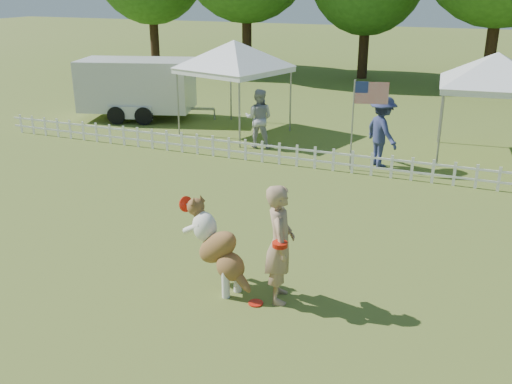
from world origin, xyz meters
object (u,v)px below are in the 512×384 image
handler (280,244)px  dog (218,248)px  flag_pole (352,126)px  spectator_b (382,131)px  frisbee_on_turf (256,303)px  canopy_tent_left (235,88)px  cargo_trailer (137,89)px  canopy_tent_right (491,107)px  spectator_a (259,118)px

handler → dog: bearing=72.8°
flag_pole → spectator_b: size_ratio=1.25×
frisbee_on_turf → canopy_tent_left: canopy_tent_left is taller
cargo_trailer → spectator_b: cargo_trailer is taller
canopy_tent_left → canopy_tent_right: 7.65m
handler → flag_pole: size_ratio=0.79×
cargo_trailer → spectator_b: 9.48m
frisbee_on_turf → flag_pole: bearing=92.3°
handler → spectator_a: 8.73m
spectator_a → flag_pole: bearing=150.9°
canopy_tent_left → cargo_trailer: 4.15m
spectator_b → canopy_tent_right: bearing=-96.4°
canopy_tent_left → frisbee_on_turf: bearing=-47.7°
cargo_trailer → spectator_a: cargo_trailer is taller
dog → spectator_a: bearing=130.1°
canopy_tent_left → spectator_b: 5.42m
spectator_a → handler: bearing=105.5°
dog → spectator_a: 8.42m
dog → flag_pole: bearing=108.4°
handler → flag_pole: flag_pole is taller
spectator_a → frisbee_on_turf: bearing=103.2°
dog → spectator_b: 7.61m
dog → cargo_trailer: (-8.08, 9.89, 0.36)m
dog → cargo_trailer: cargo_trailer is taller
dog → frisbee_on_turf: (0.74, -0.23, -0.70)m
cargo_trailer → flag_pole: flag_pole is taller
spectator_b → canopy_tent_left: bearing=27.3°
handler → spectator_b: size_ratio=0.99×
frisbee_on_turf → cargo_trailer: size_ratio=0.05×
frisbee_on_turf → canopy_tent_right: (2.93, 9.70, 1.41)m
handler → dog: 1.04m
canopy_tent_left → dog: bearing=-50.8°
canopy_tent_right → cargo_trailer: bearing=172.8°
handler → frisbee_on_turf: handler is taller
cargo_trailer → spectator_b: (9.19, -2.36, -0.13)m
handler → cargo_trailer: cargo_trailer is taller
handler → spectator_a: size_ratio=1.08×
frisbee_on_turf → canopy_tent_left: size_ratio=0.08×
dog → canopy_tent_right: bearing=90.9°
cargo_trailer → spectator_a: size_ratio=2.81×
dog → frisbee_on_turf: bearing=4.4°
canopy_tent_left → cargo_trailer: size_ratio=0.59×
handler → cargo_trailer: (-9.09, 9.83, 0.13)m
handler → canopy_tent_left: canopy_tent_left is taller
canopy_tent_left → spectator_b: canopy_tent_left is taller
flag_pole → canopy_tent_left: bearing=136.1°
cargo_trailer → spectator_a: (5.48, -1.89, -0.20)m
handler → canopy_tent_left: 10.53m
cargo_trailer → handler: bearing=-64.1°
handler → spectator_b: 7.47m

